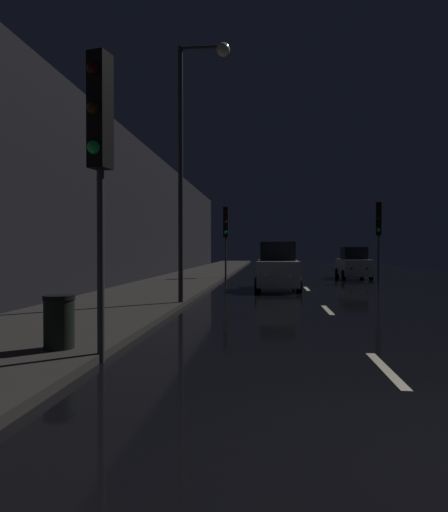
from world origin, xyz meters
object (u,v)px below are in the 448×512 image
traffic_light_near_left (99,137)px  trash_bin_curbside (59,322)px  traffic_light_far_left (226,227)px  traffic_light_far_right (379,225)px  car_parked_right_far (353,264)px  car_approaching_headlights (277,268)px  streetlamp_overhead (193,137)px

traffic_light_near_left → trash_bin_curbside: size_ratio=5.49×
traffic_light_far_left → trash_bin_curbside: traffic_light_far_left is taller
traffic_light_near_left → traffic_light_far_right: (9.07, 19.71, -0.42)m
traffic_light_far_left → trash_bin_curbside: 21.01m
traffic_light_near_left → car_parked_right_far: 24.71m
traffic_light_near_left → trash_bin_curbside: 3.25m
car_approaching_headlights → traffic_light_far_right: bearing=132.8°
streetlamp_overhead → traffic_light_far_left: bearing=90.9°
traffic_light_far_right → traffic_light_far_left: (-8.96, 1.44, -0.04)m
traffic_light_near_left → traffic_light_far_left: 21.16m
trash_bin_curbside → traffic_light_far_left: bearing=87.3°
streetlamp_overhead → trash_bin_curbside: 8.74m
traffic_light_far_right → car_parked_right_far: bearing=-154.3°
trash_bin_curbside → car_approaching_headlights: (4.06, 13.93, 0.40)m
streetlamp_overhead → traffic_light_far_right: bearing=54.4°
traffic_light_near_left → streetlamp_overhead: bearing=-169.7°
traffic_light_near_left → car_parked_right_far: size_ratio=1.26×
car_parked_right_far → car_approaching_headlights: bearing=150.1°
traffic_light_near_left → traffic_light_far_left: size_ratio=1.12×
traffic_light_near_left → car_parked_right_far: traffic_light_near_left is taller
traffic_light_far_left → streetlamp_overhead: (0.21, -13.68, 2.26)m
trash_bin_curbside → car_approaching_headlights: 14.52m
traffic_light_far_left → trash_bin_curbside: bearing=-5.3°
streetlamp_overhead → car_approaching_headlights: size_ratio=1.93×
streetlamp_overhead → trash_bin_curbside: (-1.18, -7.13, -4.91)m
streetlamp_overhead → trash_bin_curbside: size_ratio=9.20×
traffic_light_far_right → trash_bin_curbside: bearing=-14.6°
streetlamp_overhead → car_parked_right_far: 18.15m
traffic_light_far_left → car_parked_right_far: (8.17, 1.96, -2.34)m
traffic_light_near_left → car_approaching_headlights: bearing=-179.9°
streetlamp_overhead → car_parked_right_far: size_ratio=2.11×
streetlamp_overhead → trash_bin_curbside: streetlamp_overhead is taller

